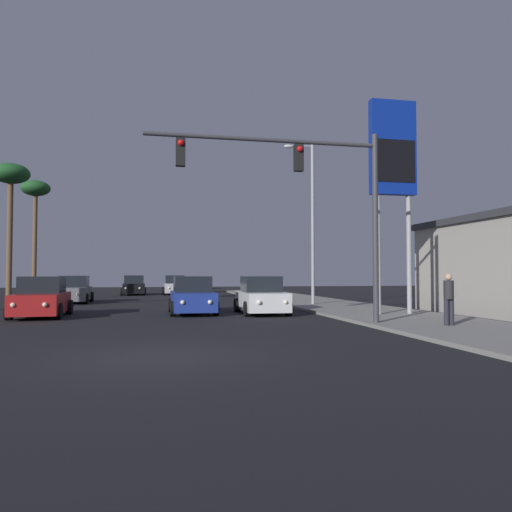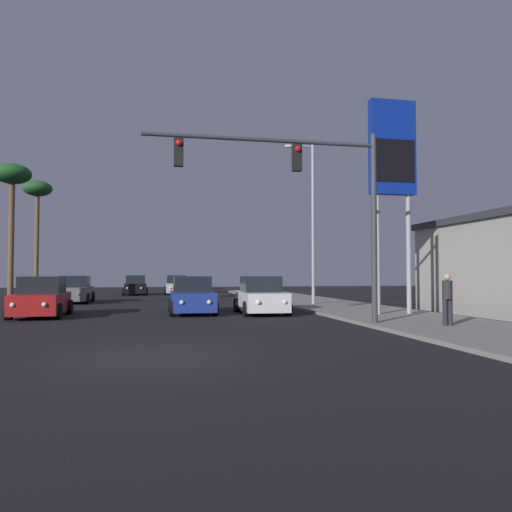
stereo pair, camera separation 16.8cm
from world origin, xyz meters
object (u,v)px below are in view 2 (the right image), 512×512
(car_black, at_px, (135,286))
(car_white, at_px, (261,297))
(gas_station_sign, at_px, (392,159))
(palm_tree_mid, at_px, (12,182))
(car_red, at_px, (42,298))
(car_grey, at_px, (75,291))
(traffic_light_mast, at_px, (310,185))
(street_lamp, at_px, (311,215))
(car_silver, at_px, (176,286))
(palm_tree_far, at_px, (37,196))
(car_blue, at_px, (192,297))
(pedestrian_on_sidewalk, at_px, (447,297))

(car_black, bearing_deg, car_white, 103.95)
(gas_station_sign, height_order, palm_tree_mid, gas_station_sign)
(car_red, distance_m, car_grey, 10.44)
(car_grey, bearing_deg, palm_tree_mid, -30.74)
(traffic_light_mast, relative_size, palm_tree_mid, 0.88)
(car_black, xyz_separation_m, street_lamp, (10.28, -17.59, 4.36))
(car_grey, height_order, palm_tree_mid, palm_tree_mid)
(street_lamp, bearing_deg, car_black, 120.30)
(traffic_light_mast, height_order, gas_station_sign, gas_station_sign)
(car_white, height_order, car_silver, same)
(traffic_light_mast, bearing_deg, car_silver, 96.74)
(car_red, relative_size, car_white, 1.00)
(gas_station_sign, distance_m, palm_tree_far, 32.54)
(traffic_light_mast, bearing_deg, palm_tree_mid, 127.05)
(car_silver, relative_size, palm_tree_far, 0.44)
(car_grey, height_order, gas_station_sign, gas_station_sign)
(car_red, relative_size, car_grey, 1.00)
(street_lamp, bearing_deg, car_red, -160.88)
(car_red, xyz_separation_m, car_black, (2.87, 22.15, 0.00))
(car_grey, xyz_separation_m, car_silver, (6.65, 11.94, 0.00))
(car_silver, relative_size, car_blue, 1.00)
(traffic_light_mast, xyz_separation_m, street_lamp, (3.42, 10.73, 0.36))
(car_black, distance_m, palm_tree_mid, 13.87)
(pedestrian_on_sidewalk, bearing_deg, car_red, 151.54)
(gas_station_sign, bearing_deg, palm_tree_far, 127.51)
(traffic_light_mast, bearing_deg, car_white, 94.01)
(pedestrian_on_sidewalk, height_order, palm_tree_far, palm_tree_far)
(traffic_light_mast, distance_m, palm_tree_far, 33.01)
(car_silver, height_order, pedestrian_on_sidewalk, pedestrian_on_sidewalk)
(gas_station_sign, bearing_deg, palm_tree_mid, 140.48)
(car_silver, relative_size, palm_tree_mid, 0.48)
(car_red, relative_size, gas_station_sign, 0.48)
(car_silver, relative_size, pedestrian_on_sidewalk, 2.58)
(car_blue, height_order, street_lamp, street_lamp)
(palm_tree_mid, bearing_deg, car_silver, 40.44)
(traffic_light_mast, xyz_separation_m, palm_tree_mid, (-14.43, 19.12, 3.10))
(car_grey, distance_m, pedestrian_on_sidewalk, 22.92)
(car_blue, distance_m, palm_tree_far, 26.45)
(car_red, xyz_separation_m, palm_tree_mid, (-4.70, 12.95, 7.10))
(car_red, height_order, car_silver, same)
(gas_station_sign, xyz_separation_m, palm_tree_far, (-19.78, 25.77, 1.87))
(car_blue, bearing_deg, gas_station_sign, 157.66)
(traffic_light_mast, bearing_deg, car_black, 103.63)
(pedestrian_on_sidewalk, bearing_deg, car_silver, 104.18)
(car_grey, bearing_deg, car_blue, 122.38)
(car_black, height_order, traffic_light_mast, traffic_light_mast)
(car_red, height_order, palm_tree_mid, palm_tree_mid)
(traffic_light_mast, bearing_deg, car_blue, 117.50)
(car_white, xyz_separation_m, traffic_light_mast, (0.42, -6.02, 4.00))
(car_red, xyz_separation_m, car_blue, (6.27, 0.49, 0.00))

